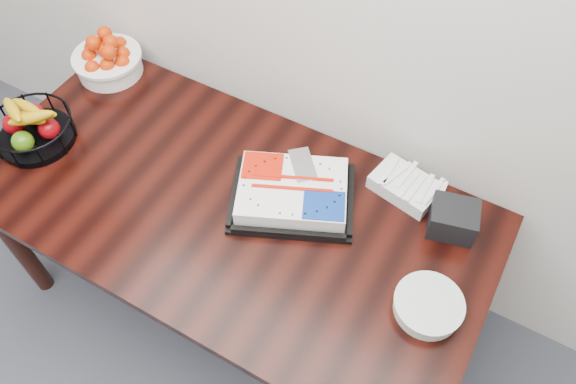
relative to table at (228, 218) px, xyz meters
The scene contains 7 objects.
table is the anchor object (origin of this frame).
cake_tray 0.26m from the table, 33.93° to the left, with size 0.51×0.47×0.09m.
tangerine_bowl 0.86m from the table, 157.24° to the left, with size 0.28×0.28×0.18m.
fruit_basket 0.79m from the table, behind, with size 0.30×0.30×0.16m.
plate_stack 0.75m from the table, ahead, with size 0.21×0.21×0.05m.
fork_bag 0.63m from the table, 34.63° to the left, with size 0.25×0.19×0.06m.
napkin_box 0.76m from the table, 21.99° to the left, with size 0.15×0.13×0.11m, color black.
Camera 1 is at (0.72, 1.15, 2.32)m, focal length 35.00 mm.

